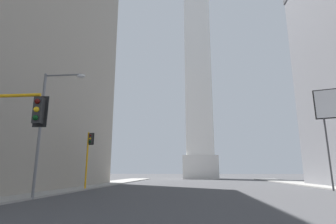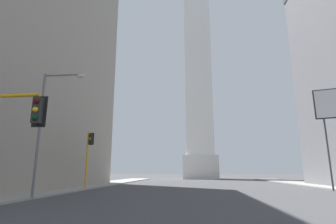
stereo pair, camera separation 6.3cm
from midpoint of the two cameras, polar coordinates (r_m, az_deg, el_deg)
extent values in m
cube|color=gray|center=(29.75, -22.72, -15.38)|extent=(5.00, 83.03, 0.15)
cube|color=silver|center=(70.62, 7.03, -11.86)|extent=(8.90, 8.90, 5.87)
cube|color=white|center=(78.53, 6.35, 13.25)|extent=(7.12, 7.12, 60.81)
cube|color=black|center=(11.95, -26.45, 0.29)|extent=(0.37, 0.37, 1.10)
cube|color=black|center=(12.10, -26.08, 0.10)|extent=(0.58, 0.08, 1.32)
sphere|color=#410907|center=(11.86, -26.70, 2.10)|extent=(0.22, 0.22, 0.22)
sphere|color=yellow|center=(11.78, -26.86, 0.50)|extent=(0.22, 0.22, 0.22)
sphere|color=#073410|center=(11.72, -27.03, -1.12)|extent=(0.22, 0.22, 0.22)
cylinder|color=orange|center=(29.97, -17.31, -10.04)|extent=(0.18, 0.18, 6.10)
cylinder|color=#262626|center=(30.01, -17.70, -15.77)|extent=(0.40, 0.40, 0.10)
cube|color=black|center=(30.04, -16.50, -5.59)|extent=(0.35, 0.35, 1.10)
cube|color=black|center=(30.20, -16.37, -5.64)|extent=(0.58, 0.05, 1.32)
sphere|color=#410907|center=(29.91, -16.61, -4.90)|extent=(0.22, 0.22, 0.22)
sphere|color=yellow|center=(29.87, -16.65, -5.55)|extent=(0.22, 0.22, 0.22)
sphere|color=#073410|center=(29.83, -16.69, -6.20)|extent=(0.22, 0.22, 0.22)
cylinder|color=slate|center=(21.42, -26.28, -4.20)|extent=(0.20, 0.20, 9.25)
cylinder|color=slate|center=(21.75, -21.90, 7.46)|extent=(2.84, 0.12, 0.12)
sphere|color=slate|center=(22.43, -25.15, 7.15)|extent=(0.20, 0.20, 0.20)
ellipsoid|color=silver|center=(21.10, -18.47, 7.45)|extent=(0.64, 0.36, 0.26)
cylinder|color=#3F3F42|center=(31.94, 31.53, -7.67)|extent=(0.18, 0.18, 7.46)
camera|label=1|loc=(0.03, -90.04, 0.01)|focal=28.00mm
camera|label=2|loc=(0.03, 89.96, -0.01)|focal=28.00mm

